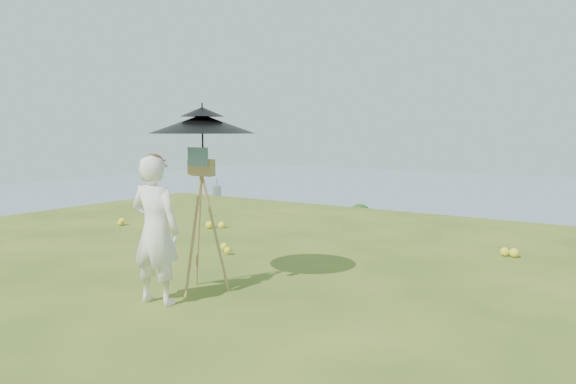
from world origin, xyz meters
The scene contains 7 objects.
ground centered at (0.00, 0.00, 0.00)m, with size 14.00×14.00×0.00m, color #3F5E1B.
peninsula centered at (-75.00, 155.00, -29.00)m, with size 90.00×60.00×12.00m, color #15370F, non-canonical shape.
wildflowers centered at (0.00, 0.25, 0.06)m, with size 10.00×10.50×0.12m, color yellow, non-canonical shape.
painter centered at (0.11, -0.61, 0.77)m, with size 0.56×0.37×1.54m, color white.
field_easel centered at (0.20, 0.00, 0.80)m, with size 0.61×0.61×1.60m, color #AD7848, non-canonical shape.
sun_umbrella centered at (0.20, 0.03, 1.70)m, with size 1.16×1.16×0.76m, color black, non-canonical shape.
painter_cap centered at (0.11, -0.61, 1.50)m, with size 0.20×0.24×0.10m, color #CA6F72, non-canonical shape.
Camera 1 is at (4.39, -4.56, 1.80)m, focal length 35.00 mm.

